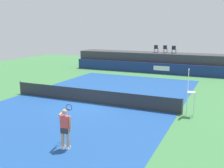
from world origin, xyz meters
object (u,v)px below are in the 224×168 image
Objects in this scene: spectator_chair_center at (174,49)px; net_post_near at (21,88)px; umpire_chair at (189,89)px; spectator_chair_far_left at (156,48)px; net_post_far at (182,106)px; tennis_player at (65,127)px; spectator_chair_left at (165,49)px.

net_post_near is (-8.85, -14.97, -2.19)m from spectator_chair_center.
spectator_chair_center is 0.32× the size of umpire_chair.
spectator_chair_far_left is 0.89× the size of net_post_far.
spectator_chair_center is 15.52m from umpire_chair.
spectator_chair_far_left is 0.89× the size of net_post_near.
tennis_player reaches higher than net_post_near.
spectator_chair_left is at bearing 63.08° from net_post_near.
spectator_chair_far_left is 0.50× the size of tennis_player.
tennis_player reaches higher than net_post_far.
spectator_chair_center is 15.54m from net_post_far.
umpire_chair is 1.56× the size of tennis_player.
spectator_chair_left is 17.34m from net_post_near.
umpire_chair is 1.14m from net_post_far.
umpire_chair is 12.80m from net_post_near.
net_post_near is at bearing 179.95° from umpire_chair.
umpire_chair is (3.90, -14.98, -1.11)m from spectator_chair_center.
spectator_chair_center is at bearing -18.99° from spectator_chair_left.
spectator_chair_left is 0.32× the size of umpire_chair.
spectator_chair_left is at bearing 1.59° from spectator_chair_far_left.
spectator_chair_center is 21.72m from tennis_player.
umpire_chair is (4.97, -15.35, -1.11)m from spectator_chair_left.
spectator_chair_left is 0.89× the size of net_post_near.
umpire_chair is at bearing 58.21° from tennis_player.
spectator_chair_left is at bearing 107.93° from umpire_chair.
spectator_chair_far_left is at bearing 110.41° from net_post_far.
spectator_chair_left is at bearing 106.73° from net_post_far.
spectator_chair_center is at bearing 103.33° from net_post_far.
tennis_player is (8.63, -6.67, 0.46)m from net_post_near.
spectator_chair_far_left is 22.14m from tennis_player.
spectator_chair_far_left is 0.32× the size of umpire_chair.
spectator_chair_center is at bearing 89.40° from tennis_player.
umpire_chair is at bearing -75.40° from spectator_chair_center.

